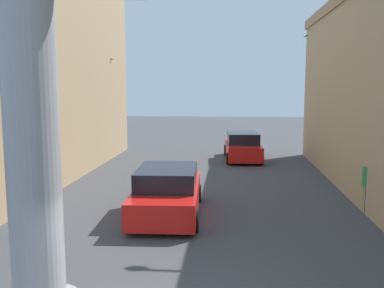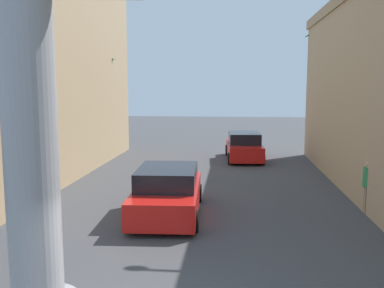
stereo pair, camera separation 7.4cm
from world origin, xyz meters
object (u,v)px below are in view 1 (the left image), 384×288
neon_sign_pole (26,15)px  palm_tree_far_right (331,71)px  palm_tree_far_left (86,82)px  pedestrian_mid_right (367,182)px  car_lead (167,192)px  pedestrian_far_left (81,155)px  palm_tree_mid_left (2,64)px  car_far (243,147)px

neon_sign_pole → palm_tree_far_right: size_ratio=1.45×
palm_tree_far_left → pedestrian_mid_right: palm_tree_far_left is taller
neon_sign_pole → car_lead: bearing=81.9°
pedestrian_far_left → palm_tree_far_left: bearing=104.8°
neon_sign_pole → pedestrian_far_left: bearing=107.0°
palm_tree_far_left → palm_tree_mid_left: 9.13m
neon_sign_pole → palm_tree_far_left: 18.48m
car_lead → pedestrian_far_left: pedestrian_far_left is taller
car_far → palm_tree_far_left: palm_tree_far_left is taller
neon_sign_pole → palm_tree_far_left: size_ratio=1.80×
palm_tree_mid_left → pedestrian_mid_right: (12.69, -0.70, -3.93)m
car_far → palm_tree_far_right: (5.09, 1.68, 4.31)m
palm_tree_far_left → pedestrian_mid_right: (12.73, -9.81, -3.36)m
neon_sign_pole → palm_tree_mid_left: neon_sign_pole is taller
palm_tree_mid_left → pedestrian_far_left: 6.12m
car_lead → car_far: 11.21m
palm_tree_mid_left → car_lead: bearing=-13.4°
palm_tree_far_left → palm_tree_far_right: palm_tree_far_right is taller
car_lead → palm_tree_mid_left: 7.63m
car_lead → car_far: same height
palm_tree_far_right → neon_sign_pole: bearing=-114.1°
car_far → pedestrian_far_left: bearing=-147.3°
palm_tree_mid_left → palm_tree_far_left: bearing=90.3°
car_far → palm_tree_far_left: size_ratio=0.71×
neon_sign_pole → palm_tree_mid_left: bearing=121.0°
neon_sign_pole → palm_tree_far_right: 21.56m
car_lead → palm_tree_far_right: bearing=58.1°
palm_tree_mid_left → palm_tree_far_right: 17.85m
palm_tree_far_left → pedestrian_mid_right: bearing=-37.6°
car_lead → pedestrian_far_left: size_ratio=2.92×
car_lead → palm_tree_mid_left: (-6.18, 1.47, 4.22)m
palm_tree_far_left → pedestrian_far_left: (1.23, -4.65, -3.45)m
pedestrian_far_left → palm_tree_far_right: bearing=27.3°
car_far → palm_tree_far_right: 6.88m
neon_sign_pole → palm_tree_far_left: (-5.22, 17.70, -0.81)m
palm_tree_far_left → palm_tree_mid_left: size_ratio=0.74×
car_lead → pedestrian_mid_right: pedestrian_mid_right is taller
car_lead → palm_tree_far_left: (-6.23, 10.58, 3.66)m
car_lead → pedestrian_mid_right: (6.51, 0.76, 0.29)m
car_lead → car_far: bearing=76.0°
pedestrian_far_left → car_lead: bearing=-49.9°
neon_sign_pole → pedestrian_mid_right: 11.67m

